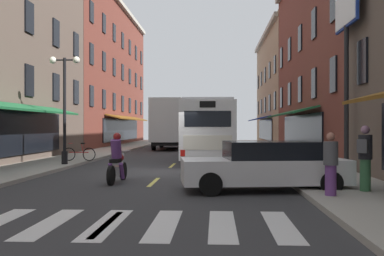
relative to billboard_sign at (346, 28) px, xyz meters
The scene contains 15 objects.
ground_plane 9.12m from the billboard_sign, behind, with size 34.80×80.00×0.10m, color #333335.
lane_centre_dashes 9.06m from the billboard_sign, behind, with size 0.14×73.90×0.01m.
crosswalk_near 12.69m from the billboard_sign, 128.32° to the right, with size 7.10×2.80×0.01m.
sidewalk_left 14.14m from the billboard_sign, behind, with size 3.00×80.00×0.14m, color #A39E93.
sidewalk_right 5.79m from the billboard_sign, 136.83° to the left, with size 3.00×80.00×0.14m, color #A39E93.
billboard_sign is the anchor object (origin of this frame).
transit_bus 10.33m from the billboard_sign, 123.71° to the left, with size 2.69×11.23×3.20m.
box_truck 21.73m from the billboard_sign, 114.06° to the left, with size 2.52×8.31×4.04m.
sedan_near 7.42m from the billboard_sign, 129.44° to the right, with size 4.92×2.46×1.43m.
sedan_mid 31.59m from the billboard_sign, 106.55° to the left, with size 2.04×4.51×1.30m.
motorcycle_rider 9.96m from the billboard_sign, 162.28° to the right, with size 0.62×2.07×1.66m.
bicycle_near 13.83m from the billboard_sign, 157.44° to the left, with size 1.71×0.48×0.91m.
pedestrian_near 6.99m from the billboard_sign, 100.82° to the right, with size 0.47×0.52×1.75m.
pedestrian_mid 7.92m from the billboard_sign, 109.27° to the right, with size 0.36×0.36×1.57m.
street_lamp_twin 12.57m from the billboard_sign, 166.28° to the left, with size 1.42×0.32×4.95m.
Camera 1 is at (2.08, -18.48, 1.86)m, focal length 42.08 mm.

